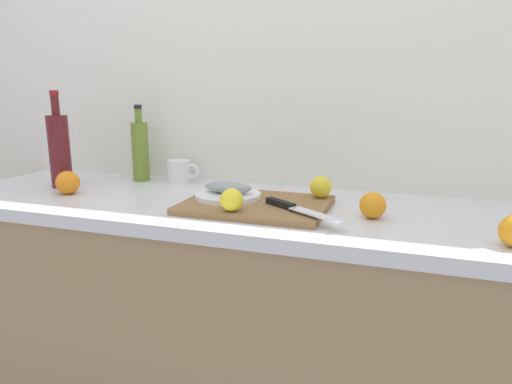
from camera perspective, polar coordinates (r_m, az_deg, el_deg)
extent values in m
cube|color=white|center=(1.71, 1.42, 12.75)|extent=(3.20, 0.05, 2.50)
cube|color=#9E7A56|center=(1.63, -2.34, -17.53)|extent=(2.00, 0.58, 0.86)
cube|color=silver|center=(1.45, -2.51, -2.06)|extent=(2.00, 0.60, 0.04)
cube|color=olive|center=(1.38, 0.00, -1.62)|extent=(0.43, 0.32, 0.02)
cylinder|color=white|center=(1.42, -3.51, -0.43)|extent=(0.21, 0.21, 0.01)
ellipsoid|color=gray|center=(1.42, -3.53, 0.58)|extent=(0.15, 0.07, 0.04)
cube|color=silver|center=(1.22, 7.50, -2.79)|extent=(0.17, 0.13, 0.00)
cube|color=black|center=(1.32, 3.06, -1.45)|extent=(0.10, 0.08, 0.02)
sphere|color=yellow|center=(1.43, 8.07, 0.63)|extent=(0.07, 0.07, 0.07)
sphere|color=yellow|center=(1.27, -3.05, -0.98)|extent=(0.06, 0.06, 0.06)
cylinder|color=olive|center=(1.82, -14.21, 4.89)|extent=(0.06, 0.06, 0.22)
cylinder|color=olive|center=(1.81, -14.46, 9.19)|extent=(0.03, 0.03, 0.05)
cylinder|color=black|center=(1.81, -14.52, 10.23)|extent=(0.03, 0.03, 0.02)
cylinder|color=#59191E|center=(1.79, -23.26, 4.65)|extent=(0.07, 0.07, 0.26)
cylinder|color=#59191E|center=(1.78, -23.74, 9.87)|extent=(0.03, 0.03, 0.07)
cylinder|color=maroon|center=(1.78, -23.87, 11.25)|extent=(0.03, 0.03, 0.02)
cylinder|color=white|center=(1.76, -9.56, 2.54)|extent=(0.09, 0.09, 0.09)
torus|color=white|center=(1.74, -7.92, 2.58)|extent=(0.06, 0.01, 0.06)
sphere|color=orange|center=(1.68, -22.39, 1.10)|extent=(0.08, 0.08, 0.08)
sphere|color=orange|center=(1.31, 14.34, -1.62)|extent=(0.07, 0.07, 0.07)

